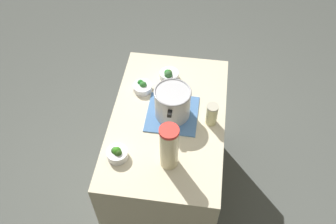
{
  "coord_description": "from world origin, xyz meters",
  "views": [
    {
      "loc": [
        1.36,
        0.19,
        2.6
      ],
      "look_at": [
        0.0,
        0.0,
        0.94
      ],
      "focal_mm": 39.44,
      "sensor_mm": 36.0,
      "label": 1
    }
  ],
  "objects": [
    {
      "name": "broccoli_bowl_front",
      "position": [
        0.31,
        -0.23,
        0.92
      ],
      "size": [
        0.12,
        0.12,
        0.08
      ],
      "color": "silver",
      "rests_on": "counter_slab"
    },
    {
      "name": "ground_plane",
      "position": [
        0.0,
        0.0,
        0.0
      ],
      "size": [
        8.0,
        8.0,
        0.0
      ],
      "primitive_type": "plane",
      "color": "#535753"
    },
    {
      "name": "lemonade_pitcher",
      "position": [
        0.31,
        0.05,
        1.04
      ],
      "size": [
        0.1,
        0.1,
        0.29
      ],
      "color": "beige",
      "rests_on": "counter_slab"
    },
    {
      "name": "dish_cloth",
      "position": [
        -0.03,
        0.02,
        0.89
      ],
      "size": [
        0.31,
        0.3,
        0.01
      ],
      "primitive_type": "cube",
      "color": "#4A75AE",
      "rests_on": "counter_slab"
    },
    {
      "name": "cooking_pot",
      "position": [
        -0.03,
        0.02,
        1.0
      ],
      "size": [
        0.28,
        0.22,
        0.19
      ],
      "color": "#B7B7BC",
      "rests_on": "dish_cloth"
    },
    {
      "name": "counter_slab",
      "position": [
        0.0,
        0.0,
        0.45
      ],
      "size": [
        1.08,
        0.68,
        0.89
      ],
      "primitive_type": "cube",
      "color": "beige",
      "rests_on": "ground_plane"
    },
    {
      "name": "broccoli_bowl_center",
      "position": [
        -0.32,
        -0.04,
        0.92
      ],
      "size": [
        0.12,
        0.12,
        0.08
      ],
      "color": "silver",
      "rests_on": "counter_slab"
    },
    {
      "name": "mason_jar",
      "position": [
        -0.0,
        0.25,
        0.96
      ],
      "size": [
        0.07,
        0.07,
        0.14
      ],
      "color": "#F1EAA6",
      "rests_on": "counter_slab"
    },
    {
      "name": "broccoli_bowl_back",
      "position": [
        -0.2,
        -0.19,
        0.92
      ],
      "size": [
        0.12,
        0.12,
        0.07
      ],
      "color": "silver",
      "rests_on": "counter_slab"
    }
  ]
}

